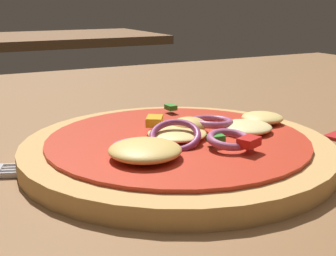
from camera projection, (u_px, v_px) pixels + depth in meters
name	position (u px, v px, depth m)	size (l,w,h in m)	color
dining_table	(160.00, 164.00, 0.40)	(1.31, 0.95, 0.03)	brown
pizza	(181.00, 147.00, 0.37)	(0.24, 0.24, 0.03)	tan
background_table	(42.00, 39.00, 1.61)	(0.80, 0.45, 0.03)	brown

